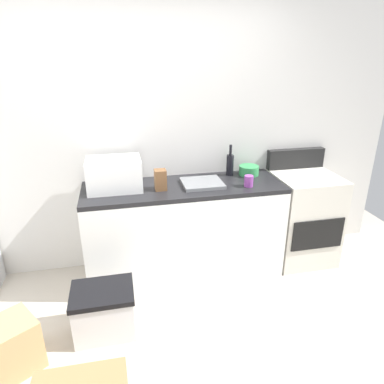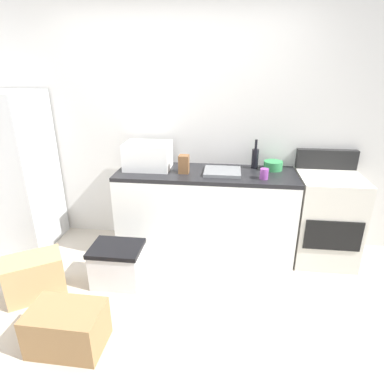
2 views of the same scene
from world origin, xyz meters
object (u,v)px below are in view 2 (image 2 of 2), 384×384
object	(u,v)px
mixing_bowl	(273,165)
cardboard_box_large	(67,328)
microwave	(148,156)
cardboard_box_medium	(35,276)
storage_bin	(118,264)
refrigerator	(14,172)
coffee_mug	(264,174)
wine_bottle	(255,158)
stove_oven	(325,217)
knife_block	(184,164)

from	to	relation	value
mixing_bowl	cardboard_box_large	xyz separation A→B (m)	(-1.54, -1.58, -0.78)
microwave	cardboard_box_large	bearing A→B (deg)	-100.27
cardboard_box_medium	storage_bin	bearing A→B (deg)	21.04
refrigerator	cardboard_box_large	distance (m)	1.93
coffee_mug	refrigerator	bearing A→B (deg)	177.93
coffee_mug	storage_bin	distance (m)	1.60
wine_bottle	mixing_bowl	xyz separation A→B (m)	(0.18, -0.03, -0.06)
microwave	cardboard_box_medium	distance (m)	1.52
refrigerator	cardboard_box_medium	bearing A→B (deg)	-53.95
cardboard_box_large	cardboard_box_medium	distance (m)	0.75
storage_bin	microwave	bearing A→B (deg)	78.00
mixing_bowl	coffee_mug	bearing A→B (deg)	-111.34
stove_oven	coffee_mug	xyz separation A→B (m)	(-0.66, -0.15, 0.48)
refrigerator	cardboard_box_large	world-z (taller)	refrigerator
refrigerator	microwave	distance (m)	1.47
microwave	storage_bin	world-z (taller)	microwave
refrigerator	mixing_bowl	xyz separation A→B (m)	(2.73, 0.20, 0.11)
stove_oven	mixing_bowl	bearing A→B (deg)	164.65
knife_block	cardboard_box_medium	size ratio (longest dim) A/B	0.38
refrigerator	coffee_mug	size ratio (longest dim) A/B	16.66
stove_oven	microwave	bearing A→B (deg)	178.64
stove_oven	wine_bottle	xyz separation A→B (m)	(-0.73, 0.18, 0.54)
storage_bin	stove_oven	bearing A→B (deg)	18.73
knife_block	storage_bin	distance (m)	1.14
stove_oven	refrigerator	bearing A→B (deg)	-179.03
stove_oven	coffee_mug	world-z (taller)	stove_oven
cardboard_box_medium	mixing_bowl	bearing A→B (deg)	27.17
microwave	mixing_bowl	world-z (taller)	microwave
wine_bottle	cardboard_box_medium	distance (m)	2.36
knife_block	cardboard_box_large	size ratio (longest dim) A/B	0.35
coffee_mug	cardboard_box_large	distance (m)	2.07
refrigerator	mixing_bowl	bearing A→B (deg)	4.29
stove_oven	cardboard_box_large	xyz separation A→B (m)	(-2.09, -1.43, -0.30)
coffee_mug	mixing_bowl	bearing A→B (deg)	68.66
refrigerator	mixing_bowl	distance (m)	2.74
microwave	cardboard_box_large	size ratio (longest dim) A/B	0.89
wine_bottle	mixing_bowl	world-z (taller)	wine_bottle
mixing_bowl	cardboard_box_medium	bearing A→B (deg)	-152.83
microwave	cardboard_box_medium	xyz separation A→B (m)	(-0.81, -0.97, -0.85)
refrigerator	stove_oven	size ratio (longest dim) A/B	1.51
mixing_bowl	knife_block	bearing A→B (deg)	-166.78
refrigerator	cardboard_box_medium	size ratio (longest dim) A/B	3.54
wine_bottle	coffee_mug	bearing A→B (deg)	-78.56
microwave	mixing_bowl	xyz separation A→B (m)	(1.28, 0.11, -0.09)
knife_block	cardboard_box_medium	world-z (taller)	knife_block
mixing_bowl	stove_oven	bearing A→B (deg)	-15.35
knife_block	cardboard_box_medium	xyz separation A→B (m)	(-1.20, -0.86, -0.80)
microwave	wine_bottle	size ratio (longest dim) A/B	1.53
knife_block	wine_bottle	bearing A→B (deg)	19.00
coffee_mug	storage_bin	size ratio (longest dim) A/B	0.22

